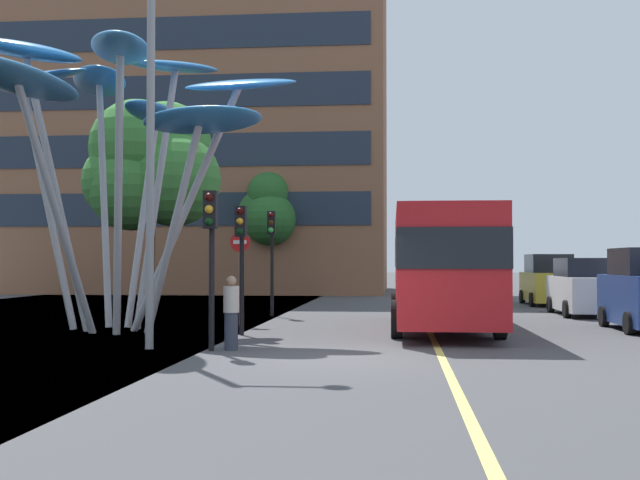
{
  "coord_description": "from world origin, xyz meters",
  "views": [
    {
      "loc": [
        1.12,
        -15.83,
        1.92
      ],
      "look_at": [
        -1.01,
        6.05,
        2.5
      ],
      "focal_mm": 44.8,
      "sensor_mm": 36.0,
      "label": 1
    }
  ],
  "objects_px": {
    "leaf_sculpture": "(112,100)",
    "red_bus": "(441,261)",
    "street_lamp": "(168,101)",
    "no_entry_sign": "(240,263)",
    "traffic_light_island_mid": "(272,240)",
    "traffic_light_kerb_far": "(241,241)",
    "traffic_light_kerb_near": "(211,235)",
    "pedestrian": "(231,313)",
    "car_side_street": "(548,281)",
    "car_parked_far": "(584,288)"
  },
  "relations": [
    {
      "from": "leaf_sculpture",
      "to": "red_bus",
      "type": "bearing_deg",
      "value": 9.37
    },
    {
      "from": "street_lamp",
      "to": "no_entry_sign",
      "type": "distance_m",
      "value": 7.51
    },
    {
      "from": "red_bus",
      "to": "leaf_sculpture",
      "type": "relative_size",
      "value": 0.93
    },
    {
      "from": "traffic_light_island_mid",
      "to": "traffic_light_kerb_far",
      "type": "bearing_deg",
      "value": -87.32
    },
    {
      "from": "leaf_sculpture",
      "to": "street_lamp",
      "type": "bearing_deg",
      "value": -55.86
    },
    {
      "from": "traffic_light_kerb_near",
      "to": "street_lamp",
      "type": "bearing_deg",
      "value": 161.28
    },
    {
      "from": "leaf_sculpture",
      "to": "pedestrian",
      "type": "bearing_deg",
      "value": -44.8
    },
    {
      "from": "traffic_light_kerb_far",
      "to": "leaf_sculpture",
      "type": "bearing_deg",
      "value": 168.15
    },
    {
      "from": "leaf_sculpture",
      "to": "traffic_light_island_mid",
      "type": "bearing_deg",
      "value": 61.61
    },
    {
      "from": "street_lamp",
      "to": "no_entry_sign",
      "type": "relative_size",
      "value": 3.09
    },
    {
      "from": "leaf_sculpture",
      "to": "traffic_light_kerb_near",
      "type": "distance_m",
      "value": 7.03
    },
    {
      "from": "red_bus",
      "to": "traffic_light_kerb_far",
      "type": "xyz_separation_m",
      "value": [
        -5.25,
        -2.27,
        0.52
      ]
    },
    {
      "from": "car_side_street",
      "to": "pedestrian",
      "type": "bearing_deg",
      "value": -118.44
    },
    {
      "from": "traffic_light_kerb_near",
      "to": "traffic_light_kerb_far",
      "type": "distance_m",
      "value": 3.66
    },
    {
      "from": "red_bus",
      "to": "street_lamp",
      "type": "relative_size",
      "value": 1.12
    },
    {
      "from": "no_entry_sign",
      "to": "red_bus",
      "type": "bearing_deg",
      "value": -9.67
    },
    {
      "from": "street_lamp",
      "to": "car_side_street",
      "type": "bearing_deg",
      "value": 58.11
    },
    {
      "from": "leaf_sculpture",
      "to": "car_side_street",
      "type": "relative_size",
      "value": 2.35
    },
    {
      "from": "traffic_light_kerb_far",
      "to": "pedestrian",
      "type": "distance_m",
      "value": 3.8
    },
    {
      "from": "pedestrian",
      "to": "leaf_sculpture",
      "type": "bearing_deg",
      "value": 135.2
    },
    {
      "from": "traffic_light_kerb_far",
      "to": "car_parked_far",
      "type": "bearing_deg",
      "value": 39.27
    },
    {
      "from": "traffic_light_kerb_far",
      "to": "car_parked_far",
      "type": "distance_m",
      "value": 13.78
    },
    {
      "from": "traffic_light_kerb_near",
      "to": "car_side_street",
      "type": "bearing_deg",
      "value": 60.97
    },
    {
      "from": "traffic_light_island_mid",
      "to": "pedestrian",
      "type": "xyz_separation_m",
      "value": [
        0.8,
        -10.52,
        -1.85
      ]
    },
    {
      "from": "traffic_light_kerb_far",
      "to": "traffic_light_island_mid",
      "type": "distance_m",
      "value": 7.13
    },
    {
      "from": "traffic_light_kerb_near",
      "to": "street_lamp",
      "type": "height_order",
      "value": "street_lamp"
    },
    {
      "from": "leaf_sculpture",
      "to": "traffic_light_kerb_near",
      "type": "relative_size",
      "value": 3.05
    },
    {
      "from": "street_lamp",
      "to": "pedestrian",
      "type": "xyz_separation_m",
      "value": [
        1.44,
        -0.1,
        -4.64
      ]
    },
    {
      "from": "no_entry_sign",
      "to": "car_side_street",
      "type": "bearing_deg",
      "value": 46.79
    },
    {
      "from": "street_lamp",
      "to": "pedestrian",
      "type": "distance_m",
      "value": 4.86
    },
    {
      "from": "car_parked_far",
      "to": "no_entry_sign",
      "type": "bearing_deg",
      "value": -154.47
    },
    {
      "from": "car_parked_far",
      "to": "red_bus",
      "type": "bearing_deg",
      "value": -129.95
    },
    {
      "from": "traffic_light_kerb_far",
      "to": "street_lamp",
      "type": "relative_size",
      "value": 0.39
    },
    {
      "from": "red_bus",
      "to": "pedestrian",
      "type": "height_order",
      "value": "red_bus"
    },
    {
      "from": "traffic_light_kerb_far",
      "to": "pedestrian",
      "type": "xyz_separation_m",
      "value": [
        0.47,
        -3.4,
        -1.63
      ]
    },
    {
      "from": "leaf_sculpture",
      "to": "traffic_light_kerb_far",
      "type": "distance_m",
      "value": 5.48
    },
    {
      "from": "leaf_sculpture",
      "to": "pedestrian",
      "type": "height_order",
      "value": "leaf_sculpture"
    },
    {
      "from": "traffic_light_kerb_near",
      "to": "pedestrian",
      "type": "height_order",
      "value": "traffic_light_kerb_near"
    },
    {
      "from": "traffic_light_island_mid",
      "to": "red_bus",
      "type": "bearing_deg",
      "value": -40.97
    },
    {
      "from": "traffic_light_kerb_near",
      "to": "car_side_street",
      "type": "relative_size",
      "value": 0.77
    },
    {
      "from": "leaf_sculpture",
      "to": "car_parked_far",
      "type": "bearing_deg",
      "value": 28.77
    },
    {
      "from": "car_parked_far",
      "to": "leaf_sculpture",
      "type": "bearing_deg",
      "value": -151.23
    },
    {
      "from": "red_bus",
      "to": "traffic_light_kerb_near",
      "type": "distance_m",
      "value": 7.89
    },
    {
      "from": "car_parked_far",
      "to": "pedestrian",
      "type": "bearing_deg",
      "value": -130.03
    },
    {
      "from": "traffic_light_island_mid",
      "to": "no_entry_sign",
      "type": "relative_size",
      "value": 1.31
    },
    {
      "from": "leaf_sculpture",
      "to": "no_entry_sign",
      "type": "bearing_deg",
      "value": 39.04
    },
    {
      "from": "leaf_sculpture",
      "to": "traffic_light_island_mid",
      "type": "height_order",
      "value": "leaf_sculpture"
    },
    {
      "from": "leaf_sculpture",
      "to": "car_side_street",
      "type": "distance_m",
      "value": 21.04
    },
    {
      "from": "pedestrian",
      "to": "car_side_street",
      "type": "bearing_deg",
      "value": 61.56
    },
    {
      "from": "car_parked_far",
      "to": "traffic_light_kerb_far",
      "type": "bearing_deg",
      "value": -140.73
    }
  ]
}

